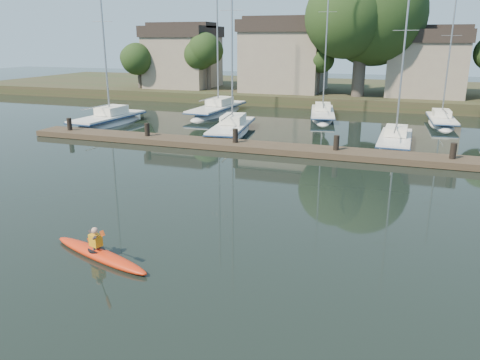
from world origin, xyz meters
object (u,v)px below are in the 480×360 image
(sailboat_1, at_px, (232,136))
(kayak, at_px, (99,253))
(sailboat_3, at_px, (394,148))
(dock, at_px, (284,149))
(sailboat_6, at_px, (322,119))
(sailboat_5, at_px, (217,116))
(sailboat_0, at_px, (109,127))
(sailboat_7, at_px, (441,126))

(sailboat_1, bearing_deg, kayak, -88.86)
(sailboat_1, xyz_separation_m, sailboat_3, (10.92, -0.31, 0.01))
(kayak, relative_size, sailboat_3, 0.35)
(dock, bearing_deg, sailboat_6, 90.18)
(sailboat_5, bearing_deg, kayak, -72.77)
(kayak, distance_m, sailboat_0, 23.78)
(sailboat_3, height_order, sailboat_6, sailboat_6)
(sailboat_1, bearing_deg, sailboat_7, 24.26)
(sailboat_1, bearing_deg, sailboat_3, -9.09)
(sailboat_5, bearing_deg, dock, -51.03)
(sailboat_6, height_order, sailboat_7, sailboat_6)
(kayak, relative_size, sailboat_5, 0.25)
(sailboat_5, height_order, sailboat_6, sailboat_5)
(sailboat_5, relative_size, sailboat_6, 1.16)
(sailboat_3, bearing_deg, dock, -144.54)
(sailboat_6, bearing_deg, sailboat_7, -12.21)
(sailboat_0, xyz_separation_m, sailboat_5, (5.91, 7.79, 0.01))
(sailboat_6, bearing_deg, sailboat_5, 176.49)
(sailboat_5, height_order, sailboat_7, sailboat_5)
(sailboat_5, bearing_deg, sailboat_0, -124.77)
(sailboat_5, bearing_deg, sailboat_1, -59.12)
(kayak, bearing_deg, sailboat_5, 122.47)
(kayak, distance_m, sailboat_5, 28.52)
(sailboat_1, relative_size, sailboat_7, 1.23)
(sailboat_0, bearing_deg, sailboat_1, 2.71)
(sailboat_6, bearing_deg, dock, -100.00)
(kayak, xyz_separation_m, sailboat_3, (7.96, 19.29, -0.34))
(kayak, xyz_separation_m, sailboat_7, (11.13, 28.31, -0.33))
(kayak, height_order, sailboat_3, sailboat_3)
(sailboat_1, bearing_deg, dock, -49.78)
(dock, relative_size, sailboat_7, 2.97)
(sailboat_0, bearing_deg, sailboat_6, 34.18)
(dock, relative_size, sailboat_0, 2.57)
(sailboat_7, bearing_deg, sailboat_1, -151.67)
(kayak, xyz_separation_m, dock, (1.91, 15.17, 0.04))
(sailboat_7, bearing_deg, dock, -128.43)
(sailboat_0, distance_m, sailboat_3, 21.16)
(sailboat_5, distance_m, sailboat_7, 18.42)
(sailboat_1, height_order, sailboat_7, sailboat_1)
(sailboat_0, relative_size, sailboat_5, 0.79)
(sailboat_3, distance_m, sailboat_5, 17.34)
(kayak, distance_m, sailboat_1, 19.83)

